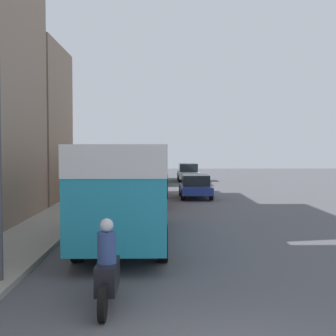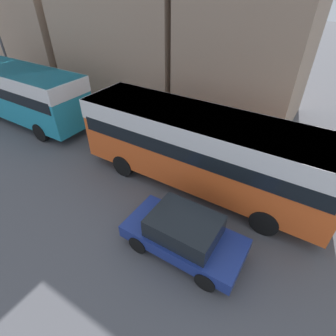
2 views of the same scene
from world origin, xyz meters
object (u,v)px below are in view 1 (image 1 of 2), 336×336
at_px(car_crossing, 188,172).
at_px(bus_third_in_line, 150,159).
at_px(bus_lead, 127,179).
at_px(bus_following, 141,165).
at_px(motorcycle_behind_lead, 107,272).
at_px(car_far_curb, 195,186).

bearing_deg(car_crossing, bus_third_in_line, -159.51).
height_order(bus_lead, bus_following, bus_following).
bearing_deg(bus_following, bus_lead, -89.77).
relative_size(bus_following, bus_third_in_line, 1.00).
bearing_deg(motorcycle_behind_lead, bus_following, 90.33).
height_order(bus_lead, motorcycle_behind_lead, bus_lead).
relative_size(motorcycle_behind_lead, car_far_curb, 0.59).
relative_size(bus_lead, motorcycle_behind_lead, 4.06).
relative_size(bus_lead, bus_following, 0.91).
xyz_separation_m(car_crossing, car_far_curb, (-0.39, -13.86, -0.08)).
xyz_separation_m(bus_following, car_far_curb, (3.24, 1.11, -1.31)).
relative_size(car_crossing, car_far_curb, 1.16).
distance_m(bus_lead, bus_third_in_line, 25.27).
distance_m(bus_lead, car_far_curb, 13.14).
xyz_separation_m(bus_lead, car_crossing, (3.58, 26.54, -1.22)).
height_order(bus_following, motorcycle_behind_lead, bus_following).
bearing_deg(car_far_curb, motorcycle_behind_lead, 80.65).
distance_m(bus_lead, bus_following, 11.57).
bearing_deg(motorcycle_behind_lead, bus_third_in_line, 89.76).
relative_size(bus_third_in_line, car_far_curb, 2.62).
bearing_deg(bus_lead, car_crossing, 82.32).
height_order(bus_third_in_line, car_far_curb, bus_third_in_line).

